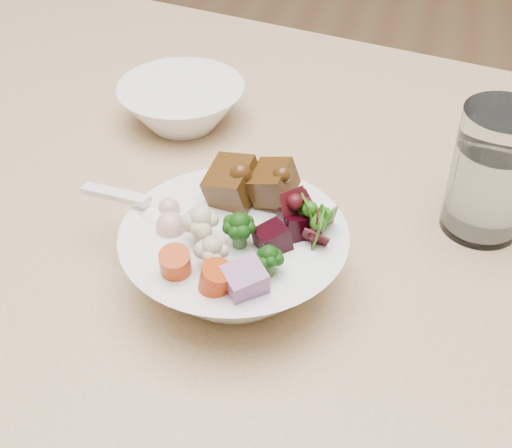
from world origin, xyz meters
name	(u,v)px	position (x,y,z in m)	size (l,w,h in m)	color
dining_table	(441,393)	(0.15, -0.15, 0.75)	(1.94, 1.32, 0.84)	#DDB182
food_bowl	(236,254)	(-0.05, -0.14, 0.87)	(0.20, 0.20, 0.11)	white
soup_spoon	(149,211)	(-0.14, -0.12, 0.89)	(0.11, 0.05, 0.02)	white
water_glass	(491,177)	(0.16, 0.00, 0.90)	(0.08, 0.08, 0.13)	silver
side_bowl	(182,105)	(-0.19, 0.12, 0.86)	(0.15, 0.15, 0.05)	white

